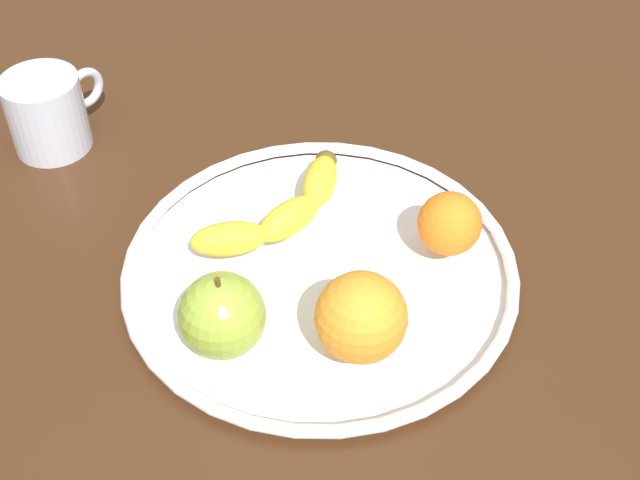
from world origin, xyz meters
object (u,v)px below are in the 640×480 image
at_px(orange_front_left, 449,224).
at_px(apple, 225,318).
at_px(fruit_bowl, 320,269).
at_px(banana, 282,210).
at_px(orange_front_right, 361,317).
at_px(ambient_mug, 48,112).

bearing_deg(orange_front_left, apple, 161.33).
xyz_separation_m(fruit_bowl, banana, (0.02, 0.06, 0.03)).
bearing_deg(orange_front_right, apple, 129.63).
bearing_deg(orange_front_left, orange_front_right, -175.45).
xyz_separation_m(banana, orange_front_left, (0.07, -0.14, 0.01)).
relative_size(fruit_bowl, orange_front_right, 4.78).
bearing_deg(ambient_mug, orange_front_left, -73.39).
relative_size(banana, ambient_mug, 1.66).
bearing_deg(apple, banana, 25.03).
bearing_deg(orange_front_left, banana, 117.78).
xyz_separation_m(apple, orange_front_left, (0.22, -0.07, -0.01)).
relative_size(banana, orange_front_left, 3.29).
height_order(fruit_bowl, banana, banana).
xyz_separation_m(banana, apple, (-0.14, -0.07, 0.02)).
bearing_deg(banana, orange_front_left, -56.50).
xyz_separation_m(orange_front_left, orange_front_right, (-0.15, -0.01, 0.01)).
xyz_separation_m(apple, orange_front_right, (0.07, -0.09, 0.00)).
relative_size(fruit_bowl, apple, 4.54).
bearing_deg(banana, ambient_mug, 106.32).
relative_size(orange_front_left, orange_front_right, 0.78).
height_order(fruit_bowl, apple, apple).
bearing_deg(fruit_bowl, apple, -178.20).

